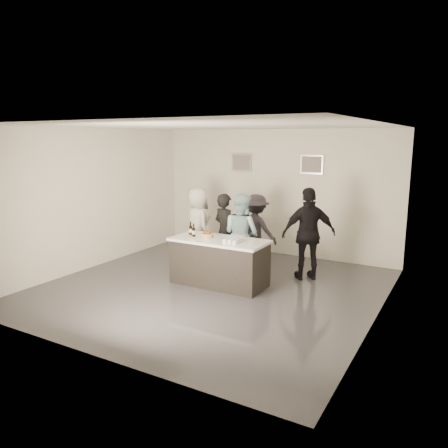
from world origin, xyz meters
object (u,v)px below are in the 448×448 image
at_px(cake, 207,236).
at_px(person_main_blue, 241,234).
at_px(person_main_black, 225,231).
at_px(person_guest_right, 309,234).
at_px(beer_bottle_a, 191,228).
at_px(beer_bottle_b, 194,230).
at_px(bar_counter, 219,262).
at_px(person_guest_back, 256,229).
at_px(person_guest_left, 198,225).

height_order(cake, person_main_blue, person_main_blue).
height_order(person_main_black, person_guest_right, person_guest_right).
xyz_separation_m(beer_bottle_a, person_main_black, (0.26, 0.92, -0.21)).
xyz_separation_m(beer_bottle_b, person_guest_right, (1.92, 1.22, -0.10)).
bearing_deg(beer_bottle_b, person_main_blue, 57.13).
relative_size(bar_counter, person_main_blue, 1.10).
bearing_deg(cake, person_main_black, 99.55).
height_order(beer_bottle_b, person_guest_right, person_guest_right).
relative_size(person_main_black, person_main_blue, 0.97).
relative_size(person_main_black, person_guest_back, 1.04).
height_order(cake, beer_bottle_a, beer_bottle_a).
bearing_deg(beer_bottle_b, person_main_black, 83.67).
relative_size(bar_counter, person_guest_right, 1.01).
bearing_deg(person_main_black, person_guest_left, 6.52).
height_order(person_guest_left, person_guest_right, person_guest_right).
bearing_deg(person_main_blue, beer_bottle_a, 63.43).
distance_m(person_guest_right, person_guest_back, 1.47).
relative_size(beer_bottle_a, person_main_black, 0.16).
bearing_deg(person_guest_left, bar_counter, 169.86).
height_order(person_main_blue, person_guest_back, person_main_blue).
bearing_deg(person_main_black, beer_bottle_b, 103.09).
relative_size(person_main_black, person_guest_left, 0.97).
bearing_deg(person_guest_back, person_main_blue, 101.04).
bearing_deg(person_guest_left, person_guest_right, -146.75).
xyz_separation_m(person_guest_left, person_guest_back, (1.23, 0.48, -0.06)).
distance_m(person_main_blue, person_guest_right, 1.38).
relative_size(cake, beer_bottle_b, 0.92).
relative_size(beer_bottle_b, person_main_black, 0.16).
height_order(beer_bottle_b, person_guest_back, person_guest_back).
distance_m(beer_bottle_a, person_main_blue, 1.09).
bearing_deg(person_main_black, person_guest_back, -103.01).
relative_size(bar_counter, beer_bottle_b, 7.15).
relative_size(bar_counter, beer_bottle_a, 7.15).
height_order(person_main_blue, person_guest_right, person_guest_right).
height_order(beer_bottle_a, person_main_black, person_main_black).
relative_size(bar_counter, person_main_black, 1.13).
distance_m(cake, person_guest_left, 1.54).
xyz_separation_m(cake, person_guest_right, (1.63, 1.19, -0.01)).
distance_m(beer_bottle_a, person_guest_back, 1.74).
bearing_deg(bar_counter, person_main_blue, 87.69).
xyz_separation_m(person_main_black, person_guest_right, (1.80, 0.19, 0.10)).
bearing_deg(bar_counter, person_guest_left, 136.76).
bearing_deg(person_guest_right, person_main_black, -30.37).
distance_m(bar_counter, person_main_blue, 0.94).
distance_m(person_main_black, person_guest_left, 0.83).
relative_size(beer_bottle_a, person_guest_back, 0.17).
relative_size(person_main_blue, person_guest_right, 0.91).
height_order(cake, person_main_black, person_main_black).
xyz_separation_m(cake, person_main_black, (-0.17, 1.00, -0.12)).
xyz_separation_m(beer_bottle_a, person_guest_left, (-0.55, 1.11, -0.18)).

